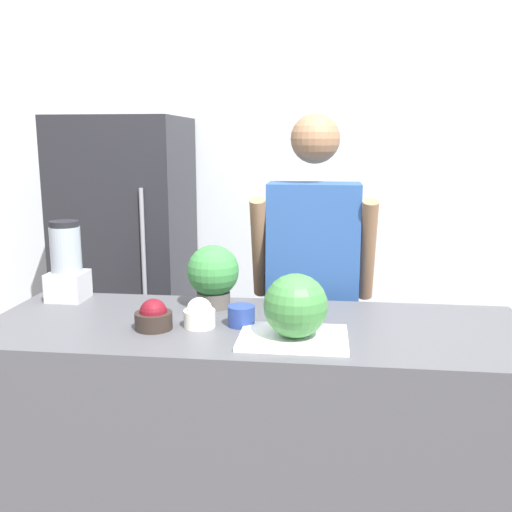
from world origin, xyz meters
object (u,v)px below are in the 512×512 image
Objects in this scene: watermelon at (296,306)px; potted_plant at (213,274)px; refrigerator at (128,259)px; person at (312,294)px; bowl_cream at (199,314)px; bowl_cherries at (154,317)px; blender at (67,264)px; bowl_small_blue at (241,316)px.

watermelon is 0.85× the size of potted_plant.
watermelon is 0.50m from potted_plant.
person is at bearing -32.57° from refrigerator.
bowl_cream is at bearing 163.46° from watermelon.
potted_plant reaches higher than bowl_cherries.
bowl_cherries reaches higher than bowl_cream.
person is at bearing 86.79° from watermelon.
bowl_cherries is 0.53× the size of potted_plant.
watermelon is (-0.04, -0.73, 0.16)m from person.
refrigerator is 12.59× the size of bowl_cherries.
watermelon is at bearing -93.21° from person.
person is 4.97× the size of blender.
bowl_small_blue is (0.15, 0.03, -0.01)m from bowl_cream.
refrigerator is 1.82m from watermelon.
person is 16.91× the size of bowl_small_blue.
blender is (-0.98, 0.39, 0.03)m from watermelon.
person is 0.74m from watermelon.
person reaches higher than blender.
bowl_cherries is 0.40× the size of blender.
watermelon is at bearing -52.99° from refrigerator.
bowl_cream is 1.16× the size of bowl_small_blue.
bowl_small_blue is 0.29× the size of blender.
person is (1.13, -0.72, 0.01)m from refrigerator.
bowl_small_blue is (-0.20, 0.14, -0.09)m from watermelon.
refrigerator is 7.82× the size of watermelon.
potted_plant is (-0.39, -0.37, 0.17)m from person.
bowl_small_blue is 0.83m from blender.
bowl_small_blue is (0.31, 0.07, -0.01)m from bowl_cherries.
watermelon is 1.06m from blender.
bowl_small_blue is (-0.24, -0.59, 0.07)m from person.
refrigerator is at bearing 147.43° from person.
watermelon is (1.09, -1.45, 0.17)m from refrigerator.
potted_plant is at bearing -136.42° from person.
bowl_cherries is 1.17× the size of bowl_cream.
person is 0.74m from bowl_cream.
bowl_cream is 0.70m from blender.
potted_plant reaches higher than bowl_small_blue.
refrigerator is at bearing 95.99° from blender.
refrigerator reaches higher than bowl_small_blue.
watermelon is 0.52m from bowl_cherries.
watermelon is at bearing -6.96° from bowl_cherries.
bowl_cream is at bearing -122.29° from person.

